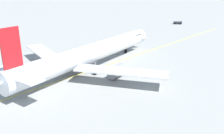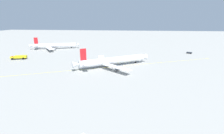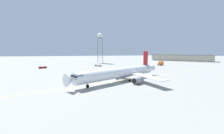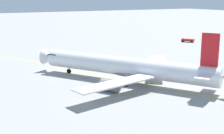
{
  "view_description": "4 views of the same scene",
  "coord_description": "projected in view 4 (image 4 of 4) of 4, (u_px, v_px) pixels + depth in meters",
  "views": [
    {
      "loc": [
        16.35,
        48.49,
        17.34
      ],
      "look_at": [
        1.78,
        14.32,
        4.14
      ],
      "focal_mm": 37.63,
      "sensor_mm": 36.0,
      "label": 1
    },
    {
      "loc": [
        -6.4,
        88.65,
        25.61
      ],
      "look_at": [
        1.78,
        14.32,
        2.99
      ],
      "focal_mm": 25.28,
      "sensor_mm": 36.0,
      "label": 2
    },
    {
      "loc": [
        -13.52,
        -53.98,
        11.69
      ],
      "look_at": [
        1.78,
        14.32,
        4.32
      ],
      "focal_mm": 24.93,
      "sensor_mm": 36.0,
      "label": 3
    },
    {
      "loc": [
        56.89,
        -31.06,
        17.89
      ],
      "look_at": [
        2.43,
        -0.72,
        3.64
      ],
      "focal_mm": 49.64,
      "sensor_mm": 36.0,
      "label": 4
    }
  ],
  "objects": [
    {
      "name": "ops_pickup_truck",
      "position": [
        188.0,
        40.0,
        123.89
      ],
      "size": [
        5.11,
        4.59,
        1.41
      ],
      "rotation": [
        0.0,
        0.0,
        3.81
      ],
      "color": "#232326",
      "rests_on": "ground_plane"
    },
    {
      "name": "taxiway_centreline",
      "position": [
        150.0,
        85.0,
        64.15
      ],
      "size": [
        136.82,
        59.13,
        0.01
      ],
      "rotation": [
        0.0,
        0.0,
        3.55
      ],
      "color": "yellow",
      "rests_on": "ground_plane"
    },
    {
      "name": "ground_plane",
      "position": [
        109.0,
        81.0,
        67.18
      ],
      "size": [
        600.0,
        600.0,
        0.0
      ],
      "primitive_type": "plane",
      "color": "gray"
    },
    {
      "name": "airliner_main",
      "position": [
        127.0,
        68.0,
        65.61
      ],
      "size": [
        40.61,
        32.6,
        11.44
      ],
      "rotation": [
        0.0,
        0.0,
        3.69
      ],
      "color": "white",
      "rests_on": "ground_plane"
    }
  ]
}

